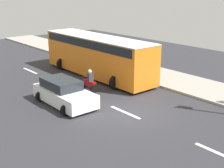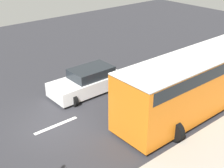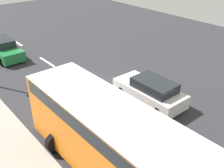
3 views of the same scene
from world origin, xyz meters
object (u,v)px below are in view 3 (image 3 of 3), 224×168
Objects in this scene: motorcycle at (130,117)px; car_green at (4,49)px; city_bus at (126,149)px; car_white at (150,91)px.

car_green is at bearing -84.05° from motorcycle.
city_bus is 7.19× the size of motorcycle.
motorcycle is (2.67, 1.04, -0.07)m from car_white.
car_green is 1.01× the size of car_white.
city_bus is 3.99m from motorcycle.
car_white is at bearing -145.55° from city_bus.
car_white is 2.87m from motorcycle.
car_white is 0.41× the size of city_bus.
city_bus is at bearing 44.37° from motorcycle.
motorcycle is (-2.72, -2.66, -1.20)m from city_bus.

